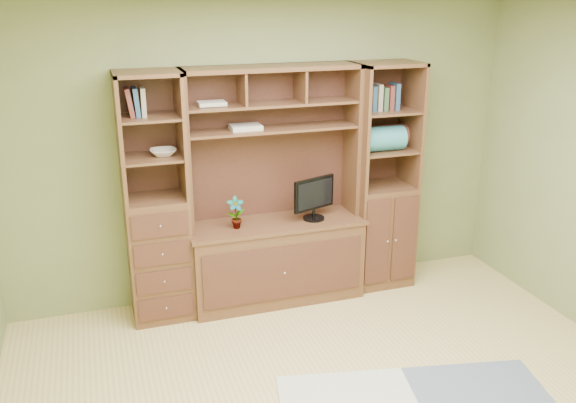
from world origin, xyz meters
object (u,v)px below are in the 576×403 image
object	(u,v)px
monitor	(314,191)
left_tower	(155,200)
center_hutch	(275,190)
right_tower	(382,177)

from	to	relation	value
monitor	left_tower	bearing A→B (deg)	156.91
center_hutch	right_tower	size ratio (longest dim) A/B	1.00
left_tower	monitor	world-z (taller)	left_tower
left_tower	right_tower	world-z (taller)	same
left_tower	right_tower	bearing A→B (deg)	0.00
center_hutch	right_tower	distance (m)	1.03
right_tower	monitor	bearing A→B (deg)	-173.77
left_tower	right_tower	distance (m)	2.02
left_tower	right_tower	size ratio (longest dim) A/B	1.00
center_hutch	monitor	xyz separation A→B (m)	(0.34, -0.03, -0.04)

